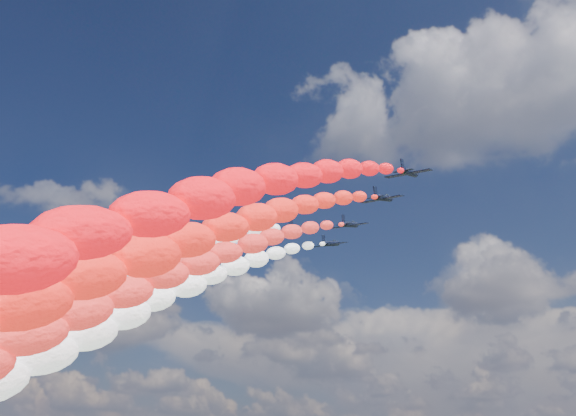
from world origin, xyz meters
The scene contains 15 objects.
jet_0 centered at (-34.70, -7.58, 108.62)m, with size 8.88×11.91×2.63m, color black, non-canonical shape.
jet_1 centered at (-21.22, 4.74, 108.62)m, with size 8.88×11.91×2.63m, color black, non-canonical shape.
trail_1 centered at (-21.22, -49.55, 83.93)m, with size 6.40×105.27×52.99m, color #214AFF, non-canonical shape.
jet_2 centered at (-12.45, 16.33, 108.62)m, with size 8.88×11.91×2.63m, color black, non-canonical shape.
trail_2 centered at (-12.45, -37.96, 83.93)m, with size 6.40×105.27×52.99m, color blue, non-canonical shape.
jet_3 centered at (-1.33, 12.29, 108.62)m, with size 8.88×11.91×2.63m, color black, non-canonical shape.
trail_3 centered at (-1.33, -42.00, 83.93)m, with size 6.40×105.27×52.99m, color white, non-canonical shape.
jet_4 centered at (-0.63, 27.23, 108.62)m, with size 8.88×11.91×2.63m, color black, non-canonical shape.
trail_4 centered at (-0.63, -27.06, 83.93)m, with size 6.40×105.27×52.99m, color white, non-canonical shape.
jet_5 centered at (9.80, 16.06, 108.62)m, with size 8.88×11.91×2.63m, color black, non-canonical shape.
trail_5 centered at (9.80, -38.23, 83.93)m, with size 6.40×105.27×52.99m, color red, non-canonical shape.
jet_6 centered at (23.05, 3.70, 108.62)m, with size 8.88×11.91×2.63m, color black, non-canonical shape.
trail_6 centered at (23.05, -50.59, 83.93)m, with size 6.40×105.27×52.99m, color red, non-canonical shape.
jet_7 centered at (32.60, -6.57, 108.62)m, with size 8.88×11.91×2.63m, color black, non-canonical shape.
trail_7 centered at (32.60, -60.86, 83.93)m, with size 6.40×105.27×52.99m, color #F70C15, non-canonical shape.
Camera 1 is at (73.72, -127.27, 55.32)m, focal length 44.40 mm.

